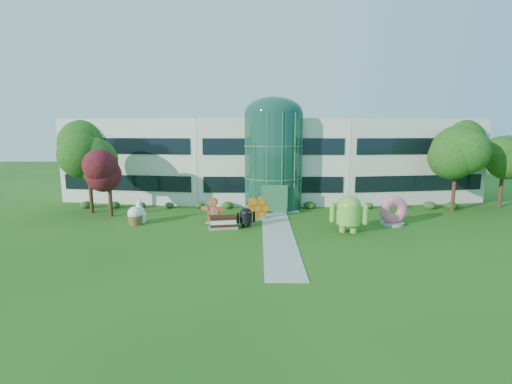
# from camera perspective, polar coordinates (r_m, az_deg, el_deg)

# --- Properties ---
(ground) EXTENTS (140.00, 140.00, 0.00)m
(ground) POSITION_cam_1_polar(r_m,az_deg,el_deg) (27.91, 3.55, -7.31)
(ground) COLOR #215114
(ground) RESTS_ON ground
(building) EXTENTS (46.00, 15.00, 9.30)m
(building) POSITION_cam_1_polar(r_m,az_deg,el_deg) (44.84, 2.37, 5.10)
(building) COLOR beige
(building) RESTS_ON ground
(atrium) EXTENTS (6.00, 6.00, 9.80)m
(atrium) POSITION_cam_1_polar(r_m,az_deg,el_deg) (38.84, 2.67, 4.80)
(atrium) COLOR #194738
(atrium) RESTS_ON ground
(walkway) EXTENTS (2.40, 20.00, 0.04)m
(walkway) POSITION_cam_1_polar(r_m,az_deg,el_deg) (29.82, 3.34, -6.16)
(walkway) COLOR #9E9E93
(walkway) RESTS_ON ground
(tree_red) EXTENTS (4.00, 4.00, 6.00)m
(tree_red) POSITION_cam_1_polar(r_m,az_deg,el_deg) (37.28, -21.62, 1.01)
(tree_red) COLOR #3F0C14
(tree_red) RESTS_ON ground
(trees_backdrop) EXTENTS (52.00, 8.00, 8.40)m
(trees_backdrop) POSITION_cam_1_polar(r_m,az_deg,el_deg) (39.90, 2.60, 3.91)
(trees_backdrop) COLOR #1A4310
(trees_backdrop) RESTS_ON ground
(android_green) EXTENTS (3.57, 2.91, 3.50)m
(android_green) POSITION_cam_1_polar(r_m,az_deg,el_deg) (30.26, 14.08, -2.83)
(android_green) COLOR #67B138
(android_green) RESTS_ON ground
(android_black) EXTENTS (1.92, 1.51, 1.92)m
(android_black) POSITION_cam_1_polar(r_m,az_deg,el_deg) (31.12, -1.57, -3.71)
(android_black) COLOR black
(android_black) RESTS_ON ground
(donut) EXTENTS (2.64, 1.55, 2.59)m
(donut) POSITION_cam_1_polar(r_m,az_deg,el_deg) (33.87, 20.28, -2.63)
(donut) COLOR #D55173
(donut) RESTS_ON ground
(gingerbread) EXTENTS (2.62, 1.46, 2.28)m
(gingerbread) POSITION_cam_1_polar(r_m,az_deg,el_deg) (32.68, -6.61, -2.80)
(gingerbread) COLOR brown
(gingerbread) RESTS_ON ground
(ice_cream_sandwich) EXTENTS (2.54, 1.58, 1.05)m
(ice_cream_sandwich) POSITION_cam_1_polar(r_m,az_deg,el_deg) (30.92, -5.08, -4.65)
(ice_cream_sandwich) COLOR black
(ice_cream_sandwich) RESTS_ON ground
(honeycomb) EXTENTS (2.55, 1.67, 1.89)m
(honeycomb) POSITION_cam_1_polar(r_m,az_deg,el_deg) (33.75, 0.21, -2.69)
(honeycomb) COLOR orange
(honeycomb) RESTS_ON ground
(froyo) EXTENTS (1.63, 1.63, 2.29)m
(froyo) POSITION_cam_1_polar(r_m,az_deg,el_deg) (34.19, -17.51, -2.63)
(froyo) COLOR white
(froyo) RESTS_ON ground
(cupcake) EXTENTS (1.49, 1.49, 1.59)m
(cupcake) POSITION_cam_1_polar(r_m,az_deg,el_deg) (33.60, -18.11, -3.47)
(cupcake) COLOR white
(cupcake) RESTS_ON ground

